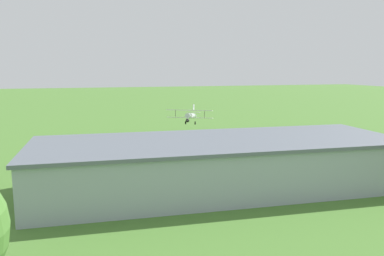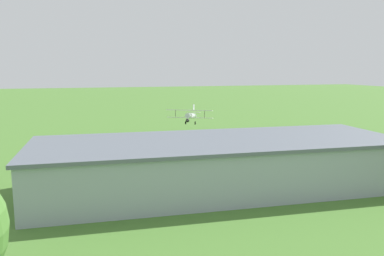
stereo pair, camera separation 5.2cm
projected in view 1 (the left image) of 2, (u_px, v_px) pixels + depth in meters
name	position (u px, v px, depth m)	size (l,w,h in m)	color
ground_plane	(145.00, 138.00, 71.77)	(400.00, 400.00, 0.00)	#47752D
hangar	(219.00, 164.00, 41.53)	(39.65, 15.70, 5.37)	#99A3AD
biplane	(191.00, 115.00, 75.98)	(8.91, 7.67, 3.73)	silver
car_black	(33.00, 162.00, 50.15)	(2.45, 4.88, 1.57)	black
person_walking_on_apron	(73.00, 160.00, 51.55)	(0.43, 0.43, 1.63)	#33723F
person_watching_takeoff	(249.00, 142.00, 64.39)	(0.45, 0.45, 1.57)	orange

